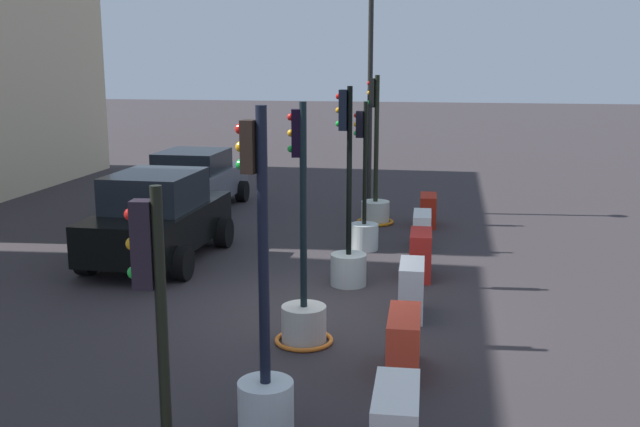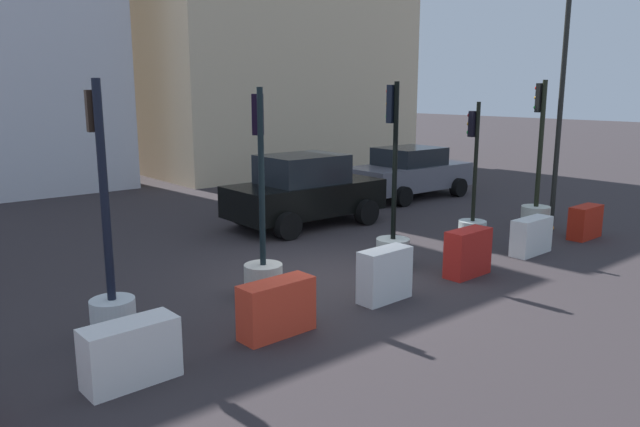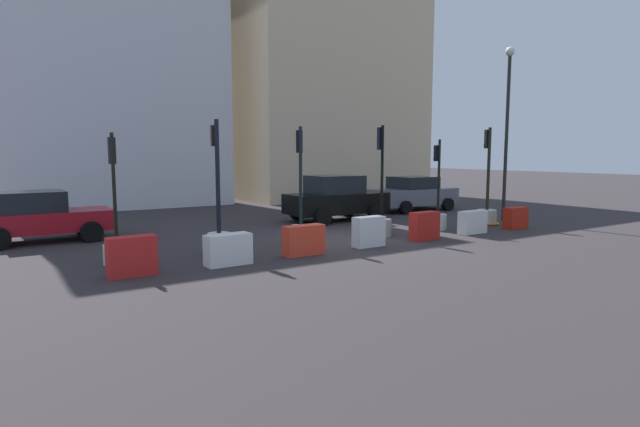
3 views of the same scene
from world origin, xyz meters
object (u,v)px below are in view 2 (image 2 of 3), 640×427
object	(u,v)px
car_grey_saloon	(409,172)
traffic_light_5	(536,207)
traffic_light_4	(472,221)
construction_barrier_5	(531,236)
traffic_light_3	(393,236)
construction_barrier_2	(277,308)
street_lamp_post	(564,59)
traffic_light_1	(111,287)
traffic_light_2	(263,266)
construction_barrier_3	(385,275)
construction_barrier_1	(131,353)
construction_barrier_6	(585,222)
construction_barrier_4	(468,253)
car_black_sedan	(304,191)

from	to	relation	value
car_grey_saloon	traffic_light_5	bearing A→B (deg)	-100.20
traffic_light_4	traffic_light_5	world-z (taller)	traffic_light_5
construction_barrier_5	traffic_light_3	bearing A→B (deg)	157.85
construction_barrier_2	street_lamp_post	bearing A→B (deg)	8.84
traffic_light_1	construction_barrier_2	bearing A→B (deg)	-37.77
street_lamp_post	construction_barrier_5	bearing A→B (deg)	-156.76
traffic_light_2	traffic_light_4	size ratio (longest dim) A/B	1.09
traffic_light_1	construction_barrier_5	distance (m)	8.66
construction_barrier_3	construction_barrier_2	bearing A→B (deg)	-179.46
construction_barrier_2	traffic_light_4	bearing A→B (deg)	11.36
traffic_light_2	traffic_light_3	bearing A→B (deg)	-4.97
construction_barrier_1	traffic_light_1	bearing A→B (deg)	76.56
traffic_light_2	construction_barrier_6	xyz separation A→B (m)	(8.13, -1.53, -0.14)
traffic_light_1	construction_barrier_3	world-z (taller)	traffic_light_1
construction_barrier_1	construction_barrier_6	bearing A→B (deg)	0.15
construction_barrier_1	construction_barrier_4	size ratio (longest dim) A/B	1.14
car_grey_saloon	construction_barrier_3	bearing A→B (deg)	-140.30
traffic_light_5	car_grey_saloon	distance (m)	5.19
street_lamp_post	traffic_light_2	bearing A→B (deg)	-179.35
traffic_light_2	car_grey_saloon	xyz separation A→B (m)	(9.10, 4.89, 0.27)
traffic_light_1	construction_barrier_4	size ratio (longest dim) A/B	3.62
car_black_sedan	car_grey_saloon	world-z (taller)	car_black_sedan
traffic_light_5	car_grey_saloon	xyz separation A→B (m)	(0.92, 5.10, 0.25)
construction_barrier_1	traffic_light_3	bearing A→B (deg)	12.52
construction_barrier_5	construction_barrier_6	bearing A→B (deg)	-1.61
construction_barrier_3	street_lamp_post	xyz separation A→B (m)	(8.17, 1.59, 3.79)
traffic_light_4	car_black_sedan	size ratio (longest dim) A/B	0.78
construction_barrier_1	car_black_sedan	xyz separation A→B (m)	(6.90, 5.36, 0.52)
traffic_light_3	traffic_light_4	xyz separation A→B (m)	(2.60, 0.02, -0.08)
construction_barrier_1	street_lamp_post	world-z (taller)	street_lamp_post
construction_barrier_3	construction_barrier_5	world-z (taller)	construction_barrier_3
construction_barrier_4	traffic_light_5	bearing A→B (deg)	16.16
traffic_light_4	construction_barrier_1	xyz separation A→B (m)	(-8.50, -1.33, -0.17)
traffic_light_2	construction_barrier_5	world-z (taller)	traffic_light_2
traffic_light_2	car_black_sedan	size ratio (longest dim) A/B	0.85
traffic_light_5	construction_barrier_4	xyz separation A→B (m)	(-4.58, -1.33, -0.11)
construction_barrier_3	construction_barrier_6	xyz separation A→B (m)	(6.71, -0.05, -0.05)
construction_barrier_2	car_grey_saloon	xyz separation A→B (m)	(9.90, 6.40, 0.40)
traffic_light_3	car_black_sedan	size ratio (longest dim) A/B	0.88
traffic_light_1	traffic_light_4	size ratio (longest dim) A/B	1.13
traffic_light_4	street_lamp_post	bearing A→B (deg)	4.86
traffic_light_3	construction_barrier_2	distance (m)	3.93
construction_barrier_2	construction_barrier_3	xyz separation A→B (m)	(2.22, 0.02, 0.04)
construction_barrier_3	car_black_sedan	distance (m)	5.86
traffic_light_3	construction_barrier_6	size ratio (longest dim) A/B	3.61
traffic_light_3	construction_barrier_6	distance (m)	5.38
traffic_light_4	construction_barrier_3	world-z (taller)	traffic_light_4
traffic_light_3	car_grey_saloon	size ratio (longest dim) A/B	0.84
traffic_light_2	construction_barrier_6	bearing A→B (deg)	-10.69
construction_barrier_3	traffic_light_1	bearing A→B (deg)	160.96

